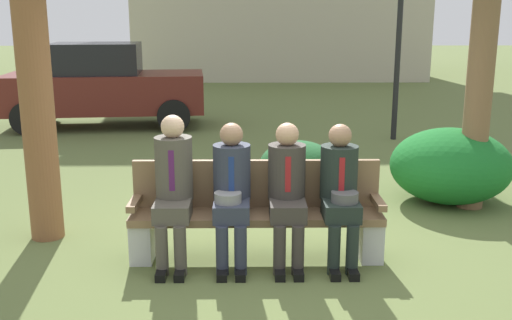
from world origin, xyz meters
The scene contains 10 objects.
ground_plane centered at (0.00, 0.00, 0.00)m, with size 80.00×80.00×0.00m, color #5A6937.
park_bench centered at (-0.09, -0.12, 0.44)m, with size 2.31×0.44×0.90m.
seated_man_leftmost centered at (-0.84, -0.24, 0.76)m, with size 0.34×0.72×1.36m.
seated_man_centerleft centered at (-0.32, -0.26, 0.71)m, with size 0.34×0.72×1.28m.
seated_man_centerright centered at (0.19, -0.25, 0.72)m, with size 0.34×0.72×1.28m.
seated_man_rightmost centered at (0.66, -0.26, 0.71)m, with size 0.34×0.72×1.27m.
shrub_near_bench centered at (0.48, 2.15, 0.31)m, with size 1.01×0.92×0.63m, color #235B2D.
shrub_mid_lawn centered at (2.27, 1.54, 0.45)m, with size 1.45×1.33×0.90m, color #1A6A26.
parked_car_near centered at (-3.07, 6.65, 0.84)m, with size 4.03×2.01×1.68m.
street_lamp centered at (2.50, 5.31, 2.34)m, with size 0.24×0.24×3.85m.
Camera 1 is at (-0.16, -5.39, 2.22)m, focal length 41.90 mm.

